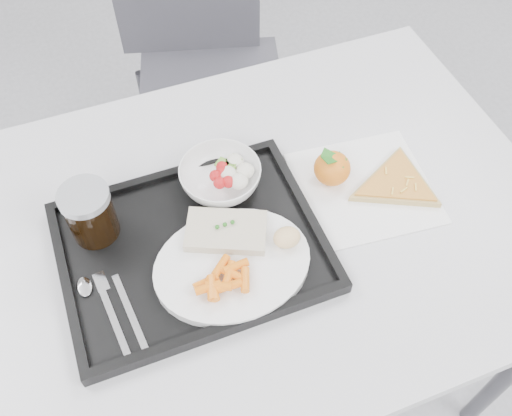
{
  "coord_description": "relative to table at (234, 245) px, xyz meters",
  "views": [
    {
      "loc": [
        -0.17,
        -0.26,
        1.61
      ],
      "look_at": [
        0.05,
        0.31,
        0.77
      ],
      "focal_mm": 40.0,
      "sensor_mm": 36.0,
      "label": 1
    }
  ],
  "objects": [
    {
      "name": "cola_glass",
      "position": [
        -0.23,
        0.07,
        0.14
      ],
      "size": [
        0.09,
        0.09,
        0.11
      ],
      "color": "black",
      "rests_on": "tray"
    },
    {
      "name": "fish_fillet",
      "position": [
        -0.02,
        -0.03,
        0.11
      ],
      "size": [
        0.16,
        0.13,
        0.03
      ],
      "color": "beige",
      "rests_on": "dinner_plate"
    },
    {
      "name": "bread_roll",
      "position": [
        0.07,
        -0.09,
        0.12
      ],
      "size": [
        0.05,
        0.04,
        0.03
      ],
      "color": "#ECB685",
      "rests_on": "dinner_plate"
    },
    {
      "name": "chair",
      "position": [
        0.17,
        0.75,
        -0.15
      ],
      "size": [
        0.52,
        0.52,
        0.93
      ],
      "color": "#3B3A42",
      "rests_on": "ground"
    },
    {
      "name": "cutlery",
      "position": [
        -0.25,
        -0.08,
        0.08
      ],
      "size": [
        0.09,
        0.17,
        0.01
      ],
      "color": "silver",
      "rests_on": "tray"
    },
    {
      "name": "table",
      "position": [
        0.0,
        0.0,
        0.0
      ],
      "size": [
        1.2,
        0.8,
        0.75
      ],
      "color": "#B3B3B6",
      "rests_on": "ground"
    },
    {
      "name": "tray",
      "position": [
        -0.08,
        -0.02,
        0.08
      ],
      "size": [
        0.45,
        0.35,
        0.03
      ],
      "color": "black",
      "rests_on": "table"
    },
    {
      "name": "dinner_plate",
      "position": [
        -0.03,
        -0.09,
        0.09
      ],
      "size": [
        0.27,
        0.27,
        0.02
      ],
      "color": "white",
      "rests_on": "tray"
    },
    {
      "name": "pizza_slice",
      "position": [
        0.32,
        -0.03,
        0.08
      ],
      "size": [
        0.21,
        0.21,
        0.02
      ],
      "color": "tan",
      "rests_on": "napkin"
    },
    {
      "name": "carrot_pile",
      "position": [
        -0.06,
        -0.12,
        0.11
      ],
      "size": [
        0.1,
        0.08,
        0.02
      ],
      "color": "orange",
      "rests_on": "dinner_plate"
    },
    {
      "name": "salad_bowl",
      "position": [
        0.01,
        0.09,
        0.11
      ],
      "size": [
        0.15,
        0.15,
        0.05
      ],
      "color": "white",
      "rests_on": "tray"
    },
    {
      "name": "napkin",
      "position": [
        0.26,
        -0.01,
        0.07
      ],
      "size": [
        0.27,
        0.26,
        0.0
      ],
      "color": "white",
      "rests_on": "table"
    },
    {
      "name": "room",
      "position": [
        0.0,
        -0.3,
        0.72
      ],
      "size": [
        6.04,
        7.04,
        2.84
      ],
      "color": "gray",
      "rests_on": "ground"
    },
    {
      "name": "salad_contents",
      "position": [
        0.03,
        0.08,
        0.12
      ],
      "size": [
        0.08,
        0.08,
        0.03
      ],
      "color": "red",
      "rests_on": "salad_bowl"
    },
    {
      "name": "tangerine",
      "position": [
        0.21,
        0.03,
        0.1
      ],
      "size": [
        0.09,
        0.09,
        0.07
      ],
      "color": "#F85000",
      "rests_on": "napkin"
    }
  ]
}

